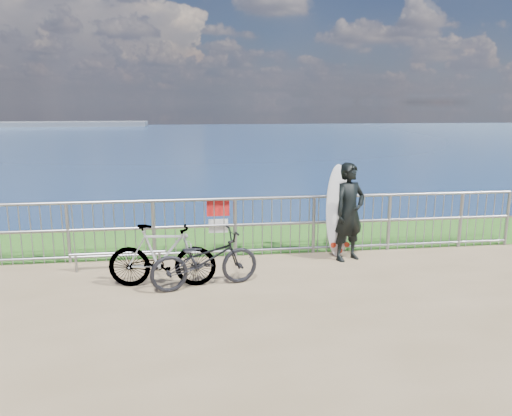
{
  "coord_description": "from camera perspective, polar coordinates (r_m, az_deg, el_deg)",
  "views": [
    {
      "loc": [
        -1.34,
        -7.39,
        2.84
      ],
      "look_at": [
        -0.16,
        1.2,
        1.0
      ],
      "focal_mm": 35.0,
      "sensor_mm": 36.0,
      "label": 1
    }
  ],
  "objects": [
    {
      "name": "surfer",
      "position": [
        9.19,
        10.62,
        -0.46
      ],
      "size": [
        0.77,
        0.65,
        1.79
      ],
      "primitive_type": "imported",
      "rotation": [
        0.0,
        0.0,
        0.41
      ],
      "color": "black",
      "rests_on": "ground"
    },
    {
      "name": "railing",
      "position": [
        9.37,
        0.71,
        -1.98
      ],
      "size": [
        10.06,
        0.1,
        1.13
      ],
      "color": "gray",
      "rests_on": "ground"
    },
    {
      "name": "bicycle_far",
      "position": [
        7.94,
        -10.68,
        -5.37
      ],
      "size": [
        1.71,
        0.64,
        1.01
      ],
      "primitive_type": "imported",
      "rotation": [
        0.0,
        0.0,
        1.47
      ],
      "color": "black",
      "rests_on": "ground"
    },
    {
      "name": "seascape",
      "position": [
        160.73,
        -23.36,
        8.57
      ],
      "size": [
        260.0,
        260.0,
        5.0
      ],
      "color": "brown",
      "rests_on": "ground"
    },
    {
      "name": "surfboard",
      "position": [
        9.48,
        9.35,
        -0.67
      ],
      "size": [
        0.52,
        0.48,
        1.72
      ],
      "color": "white",
      "rests_on": "ground"
    },
    {
      "name": "grass_strip",
      "position": [
        10.57,
        -0.22,
        -3.55
      ],
      "size": [
        120.0,
        120.0,
        0.0
      ],
      "primitive_type": "plane",
      "color": "#29651B",
      "rests_on": "ground"
    },
    {
      "name": "bike_rack",
      "position": [
        8.91,
        -15.5,
        -5.2
      ],
      "size": [
        1.6,
        0.05,
        0.34
      ],
      "color": "gray",
      "rests_on": "ground"
    },
    {
      "name": "bicycle_near",
      "position": [
        7.82,
        -5.89,
        -5.88
      ],
      "size": [
        1.8,
        0.98,
        0.9
      ],
      "primitive_type": "imported",
      "rotation": [
        0.0,
        0.0,
        1.81
      ],
      "color": "black",
      "rests_on": "ground"
    }
  ]
}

